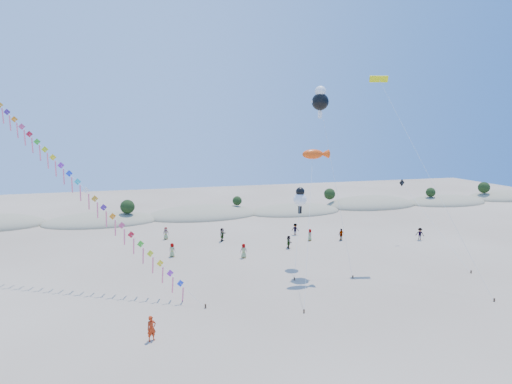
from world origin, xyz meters
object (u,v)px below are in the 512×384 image
object	(u,v)px
fish_kite	(316,154)
kite_train	(62,167)
parafoil_kite	(382,84)
flyer_foreground	(151,328)

from	to	relation	value
fish_kite	kite_train	bearing A→B (deg)	167.28
parafoil_kite	flyer_foreground	size ratio (longest dim) A/B	11.29
kite_train	parafoil_kite	world-z (taller)	kite_train
kite_train	flyer_foreground	distance (m)	19.43
parafoil_kite	kite_train	bearing A→B (deg)	174.69
parafoil_kite	flyer_foreground	world-z (taller)	parafoil_kite
fish_kite	flyer_foreground	xyz separation A→B (m)	(-16.30, -9.64, -11.18)
kite_train	fish_kite	size ratio (longest dim) A/B	1.79
fish_kite	parafoil_kite	bearing A→B (deg)	15.64
fish_kite	parafoil_kite	xyz separation A→B (m)	(8.39, 2.35, 7.08)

